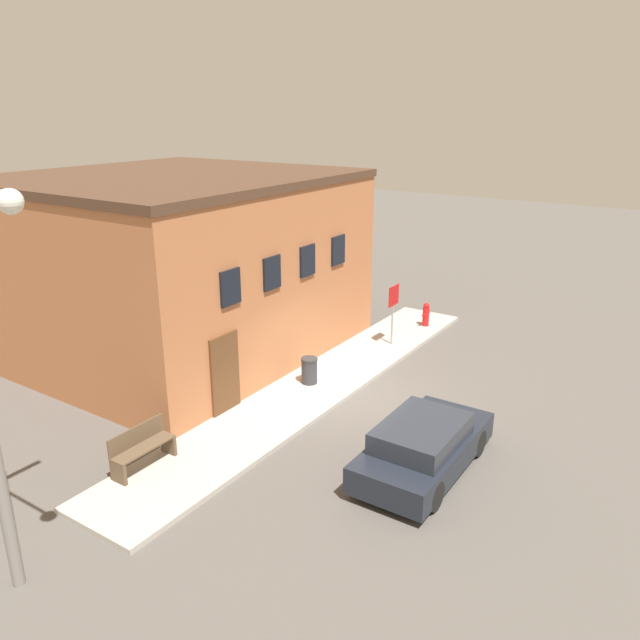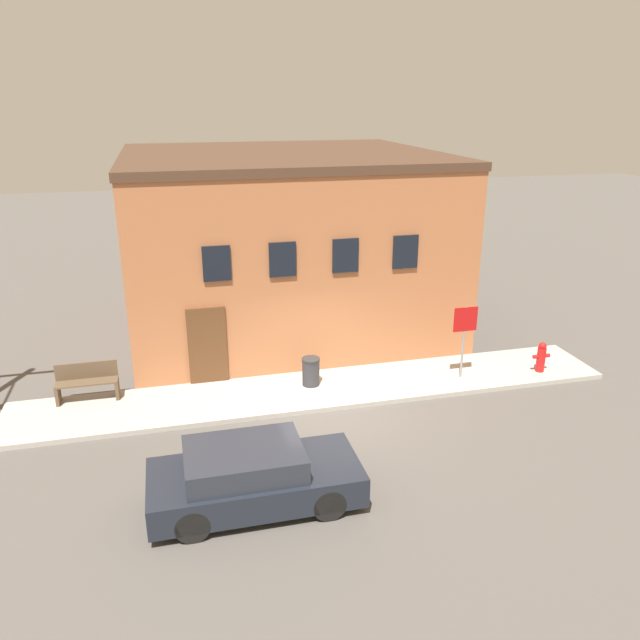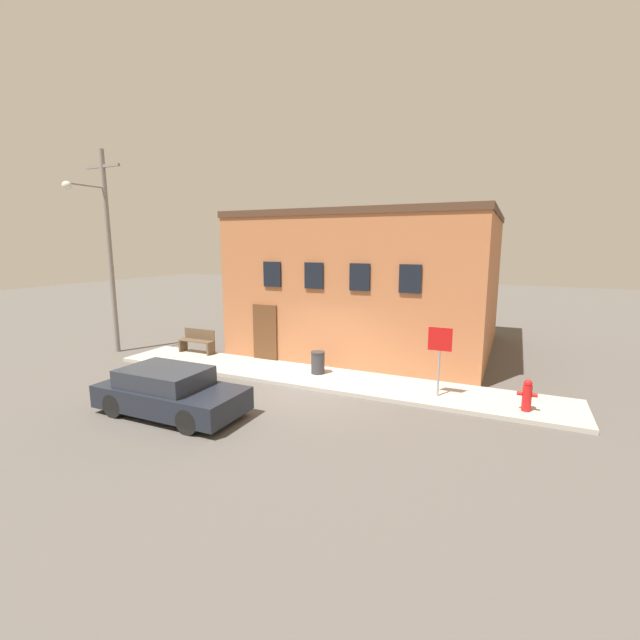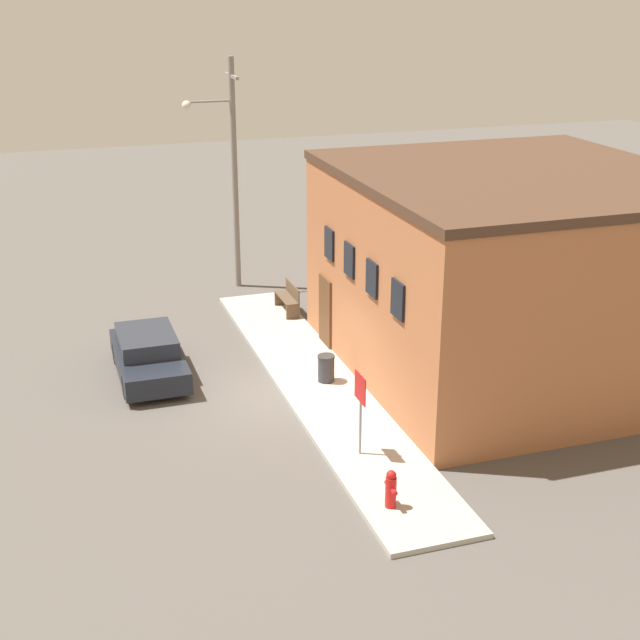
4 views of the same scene
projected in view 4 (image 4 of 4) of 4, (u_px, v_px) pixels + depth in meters
ground_plane at (280, 394)px, 23.86m from camera, size 80.00×80.00×0.00m
sidewalk at (319, 386)px, 24.16m from camera, size 15.45×2.20×0.12m
brick_building at (511, 272)px, 24.65m from camera, size 9.67×9.02×5.62m
fire_hydrant at (391, 489)px, 18.36m from camera, size 0.49×0.23×0.85m
stop_sign at (360, 399)px, 20.10m from camera, size 0.66×0.06×1.99m
bench at (289, 298)px, 29.29m from camera, size 1.48×0.44×0.93m
trash_bin at (326, 368)px, 24.20m from camera, size 0.47×0.47×0.75m
utility_pole at (230, 165)px, 30.71m from camera, size 1.80×1.82×8.03m
parked_car at (148, 355)px, 24.79m from camera, size 3.94×1.74×1.22m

